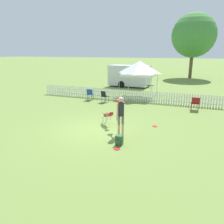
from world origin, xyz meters
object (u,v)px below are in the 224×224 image
at_px(leaping_dog, 107,115).
at_px(frisbee_near_handler, 117,149).
at_px(handler_person, 121,111).
at_px(backpack_on_grass, 119,140).
at_px(folding_chair_green_right, 104,95).
at_px(equipment_trailer, 129,75).
at_px(tree_left_grove, 194,35).
at_px(canopy_tent_main, 139,68).
at_px(folding_chair_blue_left, 195,102).
at_px(folding_chair_center, 90,93).
at_px(frisbee_near_dog, 155,126).

height_order(leaping_dog, frisbee_near_handler, leaping_dog).
distance_m(handler_person, leaping_dog, 1.55).
relative_size(backpack_on_grass, folding_chair_green_right, 0.48).
height_order(equipment_trailer, tree_left_grove, tree_left_grove).
distance_m(leaping_dog, tree_left_grove, 24.10).
height_order(folding_chair_green_right, canopy_tent_main, canopy_tent_main).
bearing_deg(equipment_trailer, folding_chair_green_right, -84.16).
bearing_deg(folding_chair_blue_left, folding_chair_green_right, -6.52).
relative_size(handler_person, frisbee_near_handler, 6.98).
distance_m(folding_chair_center, canopy_tent_main, 4.51).
bearing_deg(frisbee_near_dog, frisbee_near_handler, -105.69).
bearing_deg(leaping_dog, handler_person, 90.60).
bearing_deg(backpack_on_grass, leaping_dog, 123.18).
relative_size(handler_person, canopy_tent_main, 0.60).
distance_m(handler_person, folding_chair_green_right, 6.60).
bearing_deg(folding_chair_green_right, folding_chair_center, 5.01).
bearing_deg(equipment_trailer, frisbee_near_handler, -72.48).
distance_m(leaping_dog, canopy_tent_main, 7.87).
xyz_separation_m(frisbee_near_handler, canopy_tent_main, (-1.75, 10.19, 2.34)).
distance_m(leaping_dog, frisbee_near_handler, 2.98).
distance_m(folding_chair_green_right, equipment_trailer, 7.98).
xyz_separation_m(backpack_on_grass, folding_chair_blue_left, (2.77, 6.87, 0.32)).
xyz_separation_m(leaping_dog, backpack_on_grass, (1.40, -2.14, -0.32)).
distance_m(leaping_dog, backpack_on_grass, 2.58).
distance_m(frisbee_near_handler, equipment_trailer, 15.82).
bearing_deg(frisbee_near_dog, folding_chair_green_right, 137.78).
xyz_separation_m(handler_person, frisbee_near_handler, (0.40, -1.57, -1.10)).
xyz_separation_m(leaping_dog, folding_chair_center, (-3.53, 5.09, -0.00)).
relative_size(frisbee_near_dog, folding_chair_center, 0.29).
bearing_deg(canopy_tent_main, frisbee_near_handler, -80.23).
bearing_deg(handler_person, folding_chair_green_right, 72.69).
bearing_deg(handler_person, equipment_trailer, 58.43).
height_order(folding_chair_green_right, equipment_trailer, equipment_trailer).
relative_size(frisbee_near_handler, folding_chair_blue_left, 0.29).
bearing_deg(leaping_dog, folding_chair_green_right, -112.14).
bearing_deg(frisbee_near_handler, folding_chair_center, 123.14).
height_order(handler_person, tree_left_grove, tree_left_grove).
xyz_separation_m(handler_person, tree_left_grove, (2.14, 24.28, 4.65)).
height_order(frisbee_near_handler, frisbee_near_dog, same).
xyz_separation_m(handler_person, canopy_tent_main, (-1.35, 8.62, 1.23)).
bearing_deg(folding_chair_green_right, frisbee_near_handler, 135.10).
height_order(handler_person, folding_chair_center, handler_person).
relative_size(canopy_tent_main, equipment_trailer, 0.58).
bearing_deg(frisbee_near_handler, tree_left_grove, 86.14).
height_order(leaping_dog, folding_chair_center, folding_chair_center).
distance_m(frisbee_near_dog, equipment_trailer, 13.08).
bearing_deg(folding_chair_blue_left, folding_chair_center, -8.92).
distance_m(backpack_on_grass, folding_chair_blue_left, 7.41).
bearing_deg(equipment_trailer, folding_chair_center, -94.23).
height_order(frisbee_near_dog, folding_chair_green_right, folding_chair_green_right).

